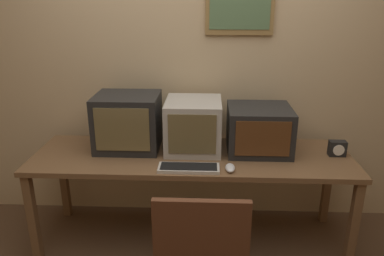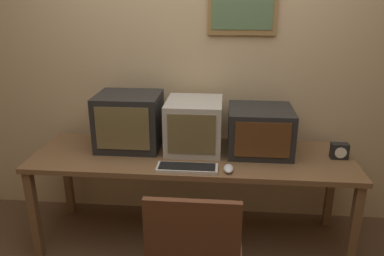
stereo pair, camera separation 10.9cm
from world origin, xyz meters
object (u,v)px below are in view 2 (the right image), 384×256
at_px(keyboard_main, 187,168).
at_px(mouse_near_keyboard, 228,169).
at_px(monitor_center, 194,125).
at_px(monitor_left, 129,121).
at_px(desk_clock, 339,151).
at_px(monitor_right, 260,130).

height_order(keyboard_main, mouse_near_keyboard, mouse_near_keyboard).
bearing_deg(monitor_center, monitor_left, -179.83).
bearing_deg(desk_clock, keyboard_main, -165.14).
xyz_separation_m(monitor_left, desk_clock, (1.49, -0.09, -0.15)).
relative_size(monitor_left, monitor_right, 1.02).
height_order(monitor_left, monitor_right, monitor_left).
relative_size(mouse_near_keyboard, desk_clock, 1.03).
distance_m(monitor_left, monitor_right, 0.95).
bearing_deg(monitor_left, monitor_center, 0.17).
distance_m(keyboard_main, desk_clock, 1.07).
bearing_deg(monitor_right, keyboard_main, -144.12).
distance_m(mouse_near_keyboard, desk_clock, 0.81).
bearing_deg(desk_clock, monitor_center, 175.12).
bearing_deg(monitor_left, monitor_right, -0.40).
relative_size(monitor_center, mouse_near_keyboard, 3.60).
distance_m(monitor_right, desk_clock, 0.56).
distance_m(monitor_center, monitor_right, 0.47).
xyz_separation_m(mouse_near_keyboard, desk_clock, (0.76, 0.27, 0.04)).
distance_m(monitor_left, keyboard_main, 0.61).
bearing_deg(monitor_left, mouse_near_keyboard, -26.16).
relative_size(monitor_right, keyboard_main, 1.12).
bearing_deg(monitor_right, monitor_center, 179.02).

